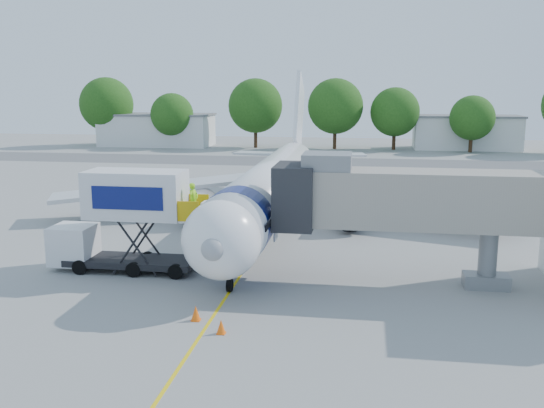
# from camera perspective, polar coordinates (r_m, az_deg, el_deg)

# --- Properties ---
(ground) EXTENTS (160.00, 160.00, 0.00)m
(ground) POSITION_cam_1_polar(r_m,az_deg,el_deg) (38.93, -0.92, -3.65)
(ground) COLOR gray
(ground) RESTS_ON ground
(guidance_line) EXTENTS (0.15, 70.00, 0.01)m
(guidance_line) POSITION_cam_1_polar(r_m,az_deg,el_deg) (38.93, -0.92, -3.64)
(guidance_line) COLOR yellow
(guidance_line) RESTS_ON ground
(taxiway_strip) EXTENTS (120.00, 10.00, 0.01)m
(taxiway_strip) POSITION_cam_1_polar(r_m,az_deg,el_deg) (79.98, 4.15, 3.97)
(taxiway_strip) COLOR #59595B
(taxiway_strip) RESTS_ON ground
(aircraft) EXTENTS (34.17, 37.73, 11.35)m
(aircraft) POSITION_cam_1_polar(r_m,az_deg,el_deg) (42.29, 0.01, 1.63)
(aircraft) COLOR white
(aircraft) RESTS_ON ground
(jet_bridge) EXTENTS (13.90, 3.20, 6.60)m
(jet_bridge) POSITION_cam_1_polar(r_m,az_deg,el_deg) (30.66, 11.68, 0.40)
(jet_bridge) COLOR gray
(jet_bridge) RESTS_ON ground
(catering_hiloader) EXTENTS (8.50, 2.44, 5.50)m
(catering_hiloader) POSITION_cam_1_polar(r_m,az_deg,el_deg) (33.41, -13.65, -1.57)
(catering_hiloader) COLOR black
(catering_hiloader) RESTS_ON ground
(ground_tug) EXTENTS (4.02, 2.51, 1.51)m
(ground_tug) POSITION_cam_1_polar(r_m,az_deg,el_deg) (24.70, -10.48, -10.78)
(ground_tug) COLOR silver
(ground_tug) RESTS_ON ground
(safety_cone_a) EXTENTS (0.38, 0.38, 0.60)m
(safety_cone_a) POSITION_cam_1_polar(r_m,az_deg,el_deg) (25.15, -4.81, -11.45)
(safety_cone_a) COLOR #FF5E0D
(safety_cone_a) RESTS_ON ground
(safety_cone_b) EXTENTS (0.42, 0.42, 0.66)m
(safety_cone_b) POSITION_cam_1_polar(r_m,az_deg,el_deg) (26.55, -7.19, -10.18)
(safety_cone_b) COLOR #FF5E0D
(safety_cone_b) RESTS_ON ground
(outbuilding_left) EXTENTS (18.40, 8.40, 5.30)m
(outbuilding_left) POSITION_cam_1_polar(r_m,az_deg,el_deg) (103.26, -10.77, 6.90)
(outbuilding_left) COLOR silver
(outbuilding_left) RESTS_ON ground
(outbuilding_right) EXTENTS (16.40, 7.40, 5.30)m
(outbuilding_right) POSITION_cam_1_polar(r_m,az_deg,el_deg) (100.60, 17.80, 6.46)
(outbuilding_right) COLOR silver
(outbuilding_right) RESTS_ON ground
(tree_a) EXTENTS (8.81, 8.81, 11.24)m
(tree_a) POSITION_cam_1_polar(r_m,az_deg,el_deg) (105.17, -15.31, 9.05)
(tree_a) COLOR #382314
(tree_a) RESTS_ON ground
(tree_b) EXTENTS (6.83, 6.83, 8.71)m
(tree_b) POSITION_cam_1_polar(r_m,az_deg,el_deg) (99.04, -9.40, 8.29)
(tree_b) COLOR #382314
(tree_b) RESTS_ON ground
(tree_c) EXTENTS (8.64, 8.64, 11.02)m
(tree_c) POSITION_cam_1_polar(r_m,az_deg,el_deg) (97.81, -1.57, 9.23)
(tree_c) COLOR #382314
(tree_c) RESTS_ON ground
(tree_d) EXTENTS (8.64, 8.64, 11.02)m
(tree_d) POSITION_cam_1_polar(r_m,az_deg,el_deg) (96.16, 5.98, 9.14)
(tree_d) COLOR #382314
(tree_d) RESTS_ON ground
(tree_e) EXTENTS (7.56, 7.56, 9.64)m
(tree_e) POSITION_cam_1_polar(r_m,az_deg,el_deg) (96.47, 11.50, 8.49)
(tree_e) COLOR #382314
(tree_e) RESTS_ON ground
(tree_f) EXTENTS (6.65, 6.65, 8.47)m
(tree_f) POSITION_cam_1_polar(r_m,az_deg,el_deg) (95.60, 18.32, 7.70)
(tree_f) COLOR #382314
(tree_f) RESTS_ON ground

